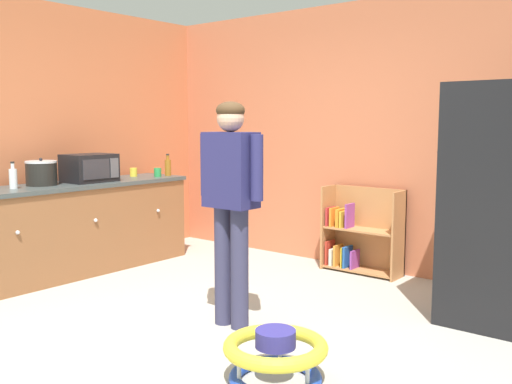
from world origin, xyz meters
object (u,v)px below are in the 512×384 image
bookshelf (359,236)px  green_cup (158,172)px  crock_pot (41,173)px  amber_bottle (168,167)px  kitchen_counter (77,228)px  refrigerator (499,205)px  microwave (90,168)px  standing_person (231,193)px  white_cup (112,173)px  baby_walker (275,357)px  clear_bottle (13,178)px  yellow_cup (133,172)px

bookshelf → green_cup: 2.30m
crock_pot → amber_bottle: 1.45m
kitchen_counter → bookshelf: bearing=39.5°
amber_bottle → green_cup: bearing=-94.9°
refrigerator → microwave: refrigerator is taller
standing_person → white_cup: standing_person is taller
green_cup → baby_walker: bearing=-30.4°
clear_bottle → standing_person: bearing=11.5°
microwave → clear_bottle: size_ratio=1.95×
standing_person → amber_bottle: (-2.09, 1.30, 0.01)m
microwave → crock_pot: microwave is taller
refrigerator → green_cup: (-3.59, -0.14, 0.06)m
baby_walker → yellow_cup: bearing=153.7°
green_cup → white_cup: 0.50m
refrigerator → clear_bottle: refrigerator is taller
kitchen_counter → amber_bottle: size_ratio=9.81×
baby_walker → microwave: bearing=163.4°
bookshelf → amber_bottle: amber_bottle is taller
baby_walker → crock_pot: 3.25m
refrigerator → white_cup: 3.97m
standing_person → microwave: 2.23m
baby_walker → clear_bottle: size_ratio=2.46×
standing_person → yellow_cup: (-2.32, 0.99, -0.04)m
clear_bottle → white_cup: clear_bottle is taller
bookshelf → amber_bottle: (-2.05, -0.69, 0.64)m
crock_pot → white_cup: size_ratio=3.07×
crock_pot → green_cup: bearing=82.2°
crock_pot → clear_bottle: crock_pot is taller
green_cup → standing_person: bearing=-28.8°
bookshelf → white_cup: size_ratio=8.95×
microwave → amber_bottle: 0.96m
baby_walker → yellow_cup: yellow_cup is taller
crock_pot → green_cup: crock_pot is taller
standing_person → baby_walker: (0.83, -0.56, -0.83)m
clear_bottle → amber_bottle: (0.13, 1.75, 0.00)m
kitchen_counter → white_cup: (-0.23, 0.61, 0.50)m
refrigerator → standing_person: 1.98m
refrigerator → green_cup: size_ratio=18.74×
clear_bottle → bookshelf: bearing=48.2°
microwave → clear_bottle: microwave is taller
kitchen_counter → amber_bottle: 1.24m
yellow_cup → amber_bottle: bearing=53.0°
bookshelf → microwave: bearing=-142.7°
standing_person → clear_bottle: size_ratio=6.68×
kitchen_counter → microwave: microwave is taller
refrigerator → white_cup: (-3.93, -0.50, 0.06)m
microwave → green_cup: 0.82m
amber_bottle → yellow_cup: size_ratio=2.59×
kitchen_counter → bookshelf: 2.83m
standing_person → green_cup: size_ratio=17.29×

